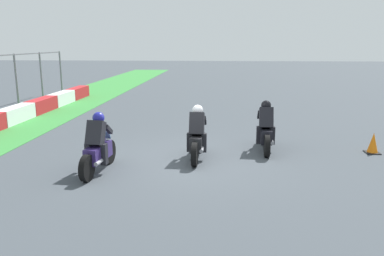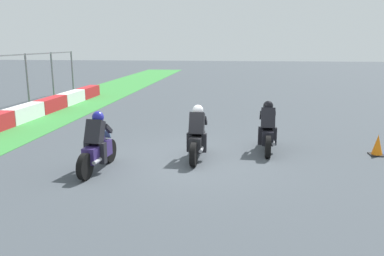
{
  "view_description": "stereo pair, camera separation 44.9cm",
  "coord_description": "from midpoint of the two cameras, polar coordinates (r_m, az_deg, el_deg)",
  "views": [
    {
      "loc": [
        -10.25,
        -0.77,
        3.18
      ],
      "look_at": [
        0.04,
        0.0,
        0.9
      ],
      "focal_mm": 36.1,
      "sensor_mm": 36.0,
      "label": 1
    },
    {
      "loc": [
        -10.21,
        -1.22,
        3.18
      ],
      "look_at": [
        0.04,
        0.0,
        0.9
      ],
      "focal_mm": 36.1,
      "sensor_mm": 36.0,
      "label": 2
    }
  ],
  "objects": [
    {
      "name": "ground_plane",
      "position": [
        10.76,
        -1.2,
        -4.74
      ],
      "size": [
        120.0,
        120.0,
        0.0
      ],
      "primitive_type": "plane",
      "color": "#40474D"
    },
    {
      "name": "rider_lane_a",
      "position": [
        11.71,
        9.73,
        -0.33
      ],
      "size": [
        2.04,
        0.54,
        1.51
      ],
      "rotation": [
        0.0,
        0.0,
        -0.03
      ],
      "color": "black",
      "rests_on": "ground_plane"
    },
    {
      "name": "rider_lane_b",
      "position": [
        10.71,
        -0.42,
        -1.35
      ],
      "size": [
        2.04,
        0.55,
        1.51
      ],
      "rotation": [
        0.0,
        0.0,
        -0.03
      ],
      "color": "black",
      "rests_on": "ground_plane"
    },
    {
      "name": "rider_lane_c",
      "position": [
        9.96,
        -14.97,
        -2.85
      ],
      "size": [
        2.04,
        0.56,
        1.51
      ],
      "rotation": [
        0.0,
        0.0,
        -0.09
      ],
      "color": "black",
      "rests_on": "ground_plane"
    },
    {
      "name": "traffic_cone",
      "position": [
        12.44,
        24.25,
        -2.13
      ],
      "size": [
        0.4,
        0.4,
        0.61
      ],
      "color": "black",
      "rests_on": "ground_plane"
    }
  ]
}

